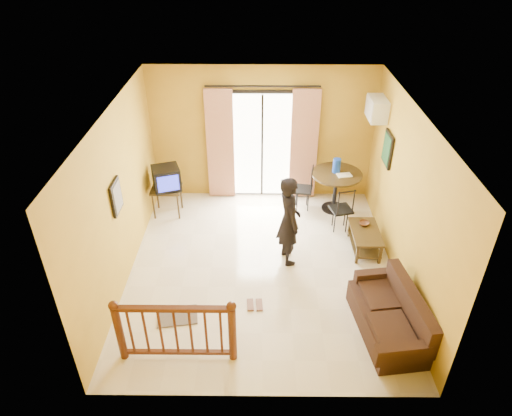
{
  "coord_description": "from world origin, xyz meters",
  "views": [
    {
      "loc": [
        -0.05,
        -6.07,
        5.14
      ],
      "look_at": [
        -0.11,
        0.2,
        1.1
      ],
      "focal_mm": 32.0,
      "sensor_mm": 36.0,
      "label": 1
    }
  ],
  "objects_px": {
    "television": "(166,178)",
    "coffee_table": "(365,237)",
    "standing_person": "(289,221)",
    "sofa": "(391,317)",
    "dining_table": "(336,181)"
  },
  "relations": [
    {
      "from": "television",
      "to": "coffee_table",
      "type": "height_order",
      "value": "television"
    },
    {
      "from": "television",
      "to": "standing_person",
      "type": "relative_size",
      "value": 0.38
    },
    {
      "from": "television",
      "to": "sofa",
      "type": "height_order",
      "value": "television"
    },
    {
      "from": "television",
      "to": "standing_person",
      "type": "distance_m",
      "value": 2.73
    },
    {
      "from": "coffee_table",
      "to": "sofa",
      "type": "distance_m",
      "value": 1.96
    },
    {
      "from": "television",
      "to": "standing_person",
      "type": "height_order",
      "value": "standing_person"
    },
    {
      "from": "coffee_table",
      "to": "standing_person",
      "type": "height_order",
      "value": "standing_person"
    },
    {
      "from": "dining_table",
      "to": "coffee_table",
      "type": "bearing_deg",
      "value": -74.93
    },
    {
      "from": "dining_table",
      "to": "standing_person",
      "type": "height_order",
      "value": "standing_person"
    },
    {
      "from": "dining_table",
      "to": "coffee_table",
      "type": "height_order",
      "value": "dining_table"
    },
    {
      "from": "television",
      "to": "coffee_table",
      "type": "distance_m",
      "value": 3.93
    },
    {
      "from": "sofa",
      "to": "standing_person",
      "type": "xyz_separation_m",
      "value": [
        -1.4,
        1.66,
        0.53
      ]
    },
    {
      "from": "standing_person",
      "to": "sofa",
      "type": "bearing_deg",
      "value": -154.48
    },
    {
      "from": "sofa",
      "to": "standing_person",
      "type": "distance_m",
      "value": 2.24
    },
    {
      "from": "standing_person",
      "to": "television",
      "type": "bearing_deg",
      "value": 43.13
    }
  ]
}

